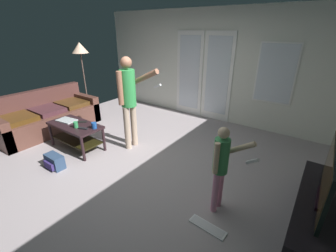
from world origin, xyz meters
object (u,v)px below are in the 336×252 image
(person_adult, at_px, (129,96))
(person_child, at_px, (221,163))
(cup_by_laptop, at_px, (76,125))
(tv_stand, at_px, (315,214))
(loose_keyboard, at_px, (208,227))
(flat_screen_tv, at_px, (328,176))
(laptop_closed, at_px, (67,120))
(leather_couch, at_px, (47,117))
(dvd_remote_slim, at_px, (83,128))
(backpack, at_px, (54,162))
(tv_remote_black, at_px, (82,122))
(coffee_table, at_px, (76,131))
(cup_near_edge, at_px, (94,125))
(floor_lamp, at_px, (80,51))

(person_adult, height_order, person_child, person_adult)
(cup_by_laptop, bearing_deg, person_child, 2.97)
(tv_stand, distance_m, loose_keyboard, 1.20)
(person_adult, bearing_deg, person_child, -15.88)
(flat_screen_tv, relative_size, laptop_closed, 3.45)
(leather_couch, xyz_separation_m, dvd_remote_slim, (1.53, -0.15, 0.19))
(backpack, xyz_separation_m, tv_remote_black, (-0.25, 0.75, 0.38))
(loose_keyboard, relative_size, dvd_remote_slim, 2.64)
(coffee_table, distance_m, laptop_closed, 0.30)
(flat_screen_tv, bearing_deg, loose_keyboard, -144.06)
(flat_screen_tv, relative_size, tv_remote_black, 7.23)
(coffee_table, height_order, loose_keyboard, coffee_table)
(laptop_closed, bearing_deg, cup_near_edge, -0.70)
(flat_screen_tv, height_order, laptop_closed, flat_screen_tv)
(leather_couch, bearing_deg, person_adult, 14.39)
(flat_screen_tv, distance_m, floor_lamp, 5.49)
(leather_couch, bearing_deg, flat_screen_tv, 3.45)
(tv_stand, relative_size, cup_near_edge, 15.03)
(leather_couch, xyz_separation_m, tv_remote_black, (1.26, 0.02, 0.19))
(tv_stand, height_order, cup_by_laptop, cup_by_laptop)
(tv_stand, relative_size, cup_by_laptop, 15.30)
(floor_lamp, xyz_separation_m, cup_near_edge, (1.98, -1.29, -1.03))
(coffee_table, relative_size, cup_near_edge, 9.63)
(person_child, relative_size, cup_near_edge, 10.11)
(coffee_table, bearing_deg, cup_by_laptop, -24.83)
(cup_near_edge, bearing_deg, laptop_closed, -173.28)
(tv_stand, bearing_deg, person_adult, 175.80)
(tv_stand, relative_size, flat_screen_tv, 1.35)
(tv_stand, bearing_deg, floor_lamp, 169.73)
(person_child, bearing_deg, floor_lamp, 163.11)
(leather_couch, bearing_deg, backpack, -26.05)
(person_child, distance_m, dvd_remote_slim, 2.50)
(coffee_table, distance_m, floor_lamp, 2.39)
(tv_stand, xyz_separation_m, dvd_remote_slim, (-3.50, -0.45, 0.30))
(tv_remote_black, bearing_deg, cup_near_edge, -47.01)
(flat_screen_tv, height_order, dvd_remote_slim, flat_screen_tv)
(flat_screen_tv, relative_size, floor_lamp, 0.69)
(tv_stand, bearing_deg, dvd_remote_slim, -172.66)
(leather_couch, distance_m, person_adult, 2.21)
(dvd_remote_slim, bearing_deg, cup_by_laptop, 171.36)
(laptop_closed, relative_size, cup_by_laptop, 3.29)
(flat_screen_tv, bearing_deg, cup_near_edge, -174.51)
(coffee_table, bearing_deg, leather_couch, 174.77)
(coffee_table, height_order, flat_screen_tv, flat_screen_tv)
(coffee_table, distance_m, person_child, 2.82)
(person_adult, xyz_separation_m, laptop_closed, (-1.07, -0.62, -0.51))
(cup_by_laptop, relative_size, dvd_remote_slim, 0.64)
(loose_keyboard, relative_size, cup_by_laptop, 4.14)
(coffee_table, relative_size, floor_lamp, 0.60)
(tv_stand, height_order, backpack, tv_stand)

